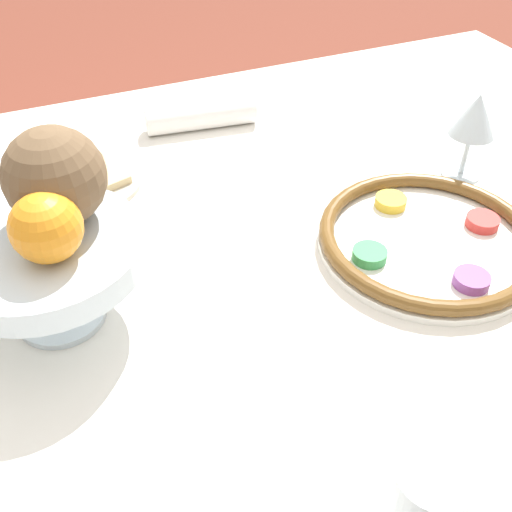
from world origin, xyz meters
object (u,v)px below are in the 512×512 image
Objects in this scene: orange_fruit at (46,228)px; coconut at (55,177)px; fruit_stand at (45,257)px; cup_near at (427,498)px; bread_plate at (87,181)px; wine_glass at (475,118)px; napkin_roll at (201,116)px; seder_plate at (428,239)px.

coconut is at bearing -109.59° from orange_fruit.
cup_near is at bearing 123.50° from fruit_stand.
bread_plate is (-0.07, -0.30, -0.14)m from orange_fruit.
napkin_roll is (0.32, -0.30, -0.07)m from wine_glass.
cup_near is (-0.23, 0.34, -0.11)m from orange_fruit.
coconut reaches higher than wine_glass.
fruit_stand is 0.09m from coconut.
orange_fruit is at bearing 9.13° from wine_glass.
bread_plate is at bearing -103.32° from orange_fruit.
napkin_roll is at bearing -94.49° from cup_near.
cup_near is at bearing 48.87° from wine_glass.
wine_glass reaches higher than bread_plate.
bread_plate is 0.66m from cup_near.
napkin_roll is at bearing -68.81° from seder_plate.
cup_near reaches higher than seder_plate.
bread_plate is at bearing -20.15° from wine_glass.
wine_glass is 0.81× the size of bread_plate.
wine_glass is 0.45m from napkin_roll.
coconut is at bearing -61.96° from cup_near.
fruit_stand is 0.44m from cup_near.
orange_fruit is at bearing 70.41° from coconut.
orange_fruit is (0.46, -0.03, 0.14)m from seder_plate.
coconut is (0.59, 0.04, 0.07)m from wine_glass.
napkin_roll is (-0.30, -0.37, -0.07)m from fruit_stand.
fruit_stand is 0.29m from bread_plate.
napkin_roll reaches higher than bread_plate.
seder_plate is at bearing 168.36° from coconut.
seder_plate is 0.38m from cup_near.
bread_plate is at bearing 24.87° from napkin_roll.
fruit_stand reaches higher than seder_plate.
wine_glass is at bearing -170.87° from orange_fruit.
seder_plate is 0.22m from wine_glass.
seder_plate is at bearing 139.73° from bread_plate.
seder_plate is at bearing -126.15° from cup_near.
wine_glass is 0.61× the size of fruit_stand.
fruit_stand is at bearing -56.50° from cup_near.
cup_near is at bearing 85.51° from napkin_roll.
orange_fruit is at bearing -55.38° from cup_near.
napkin_roll reaches higher than seder_plate.
bread_plate is (-0.08, -0.27, -0.09)m from fruit_stand.
napkin_roll is at bearing -155.13° from bread_plate.
seder_plate is 1.48× the size of napkin_roll.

